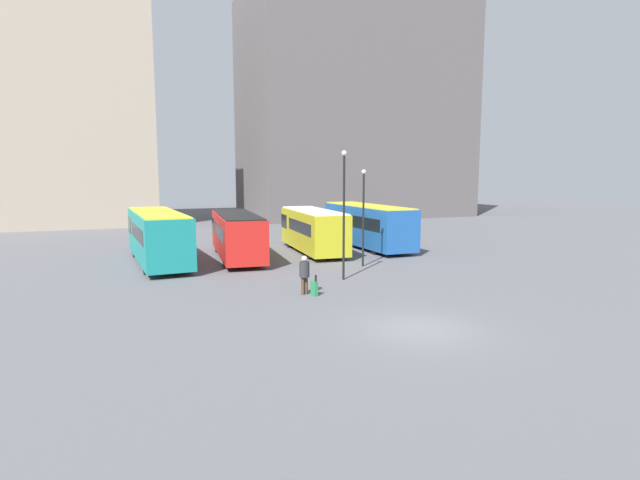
# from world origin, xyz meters

# --- Properties ---
(ground_plane) EXTENTS (160.00, 160.00, 0.00)m
(ground_plane) POSITION_xyz_m (0.00, 0.00, 0.00)
(ground_plane) COLOR #56565B
(building_block_left) EXTENTS (29.81, 13.57, 23.43)m
(building_block_left) POSITION_xyz_m (-20.67, 47.17, 11.71)
(building_block_left) COLOR tan
(building_block_left) RESTS_ON ground_plane
(building_block_right) EXTENTS (28.46, 17.08, 28.54)m
(building_block_right) POSITION_xyz_m (20.00, 47.17, 14.27)
(building_block_right) COLOR #5B5656
(building_block_right) RESTS_ON ground_plane
(bus_0) EXTENTS (3.21, 10.67, 3.22)m
(bus_0) POSITION_xyz_m (-7.61, 17.53, 1.75)
(bus_0) COLOR #19847F
(bus_0) RESTS_ON ground_plane
(bus_1) EXTENTS (3.45, 10.05, 2.96)m
(bus_1) POSITION_xyz_m (-2.65, 17.57, 1.61)
(bus_1) COLOR red
(bus_1) RESTS_ON ground_plane
(bus_2) EXTENTS (3.21, 9.23, 3.01)m
(bus_2) POSITION_xyz_m (2.96, 18.21, 1.63)
(bus_2) COLOR gold
(bus_2) RESTS_ON ground_plane
(bus_3) EXTENTS (2.66, 10.39, 3.21)m
(bus_3) POSITION_xyz_m (7.60, 18.83, 1.74)
(bus_3) COLOR #1E56A3
(bus_3) RESTS_ON ground_plane
(traveler) EXTENTS (0.55, 0.55, 1.80)m
(traveler) POSITION_xyz_m (-2.02, 6.42, 1.07)
(traveler) COLOR #4C3828
(traveler) RESTS_ON ground_plane
(suitcase) EXTENTS (0.25, 0.38, 0.98)m
(suitcase) POSITION_xyz_m (-1.68, 6.02, 0.35)
(suitcase) COLOR #28844C
(suitcase) RESTS_ON ground_plane
(lamp_post_0) EXTENTS (0.28, 0.28, 6.70)m
(lamp_post_0) POSITION_xyz_m (1.02, 8.74, 3.87)
(lamp_post_0) COLOR black
(lamp_post_0) RESTS_ON ground_plane
(lamp_post_1) EXTENTS (0.28, 0.28, 5.78)m
(lamp_post_1) POSITION_xyz_m (3.71, 11.81, 3.39)
(lamp_post_1) COLOR black
(lamp_post_1) RESTS_ON ground_plane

